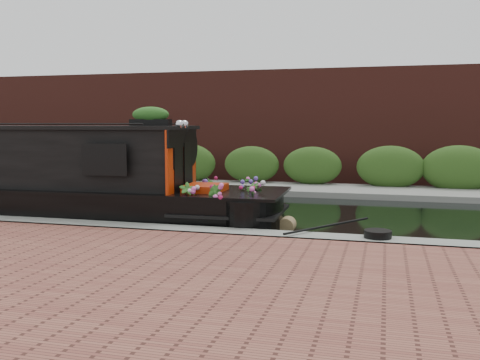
# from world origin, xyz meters

# --- Properties ---
(ground) EXTENTS (80.00, 80.00, 0.00)m
(ground) POSITION_xyz_m (0.00, 0.00, 0.00)
(ground) COLOR black
(ground) RESTS_ON ground
(near_bank_coping) EXTENTS (40.00, 0.60, 0.50)m
(near_bank_coping) POSITION_xyz_m (0.00, -3.30, 0.00)
(near_bank_coping) COLOR gray
(near_bank_coping) RESTS_ON ground
(far_bank_path) EXTENTS (40.00, 2.40, 0.34)m
(far_bank_path) POSITION_xyz_m (0.00, 4.20, 0.00)
(far_bank_path) COLOR gray
(far_bank_path) RESTS_ON ground
(far_hedge) EXTENTS (40.00, 1.10, 2.80)m
(far_hedge) POSITION_xyz_m (0.00, 5.10, 0.00)
(far_hedge) COLOR #2D501A
(far_hedge) RESTS_ON ground
(far_brick_wall) EXTENTS (40.00, 1.00, 8.00)m
(far_brick_wall) POSITION_xyz_m (0.00, 7.20, 0.00)
(far_brick_wall) COLOR #54231C
(far_brick_wall) RESTS_ON ground
(narrowboat) EXTENTS (11.33, 2.35, 2.64)m
(narrowboat) POSITION_xyz_m (-3.37, -2.05, 0.79)
(narrowboat) COLOR black
(narrowboat) RESTS_ON ground
(rope_fender) EXTENTS (0.31, 0.36, 0.31)m
(rope_fender) POSITION_xyz_m (2.63, -2.05, 0.16)
(rope_fender) COLOR olive
(rope_fender) RESTS_ON ground
(coiled_mooring_rope) EXTENTS (0.44, 0.44, 0.12)m
(coiled_mooring_rope) POSITION_xyz_m (4.33, -3.19, 0.31)
(coiled_mooring_rope) COLOR black
(coiled_mooring_rope) RESTS_ON near_bank_coping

